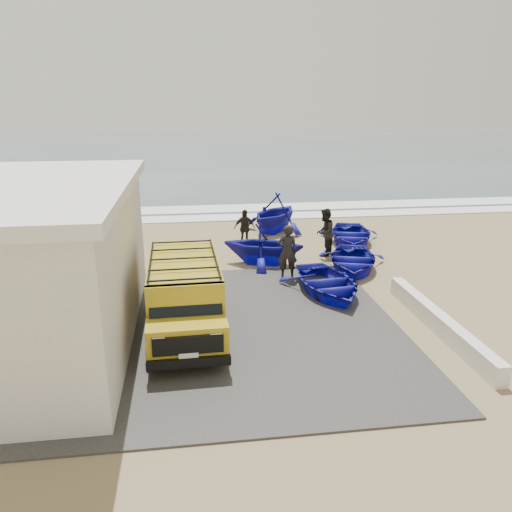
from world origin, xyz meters
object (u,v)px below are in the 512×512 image
boat_mid_left (263,244)px  boat_mid_right (350,235)px  van (185,294)px  boat_near_left (327,283)px  fisherman_middle (325,232)px  boat_far_left (275,213)px  parapet (439,322)px  fisherman_front (287,252)px  boat_near_right (352,260)px  fisherman_back (244,228)px

boat_mid_left → boat_mid_right: (4.40, 2.46, -0.44)m
van → boat_near_left: 5.28m
boat_mid_left → fisherman_middle: (2.71, 0.79, 0.17)m
van → boat_mid_right: bearing=46.4°
boat_mid_left → boat_far_left: (1.35, 5.04, 0.13)m
parapet → fisherman_front: size_ratio=2.98×
boat_near_right → boat_far_left: boat_far_left is taller
parapet → boat_near_right: (-0.69, 5.57, 0.11)m
boat_mid_left → fisherman_middle: 2.83m
boat_near_left → boat_near_right: 2.87m
parapet → boat_near_right: size_ratio=1.62×
parapet → boat_mid_right: 9.19m
van → boat_far_left: bearing=66.4°
boat_far_left → fisherman_front: bearing=-58.7°
boat_mid_right → boat_far_left: 4.03m
boat_near_left → fisherman_front: 2.12m
fisherman_middle → boat_mid_left: bearing=-41.9°
boat_near_right → parapet: bearing=-65.9°
boat_near_right → fisherman_back: (-3.73, 3.82, 0.45)m
parapet → fisherman_back: size_ratio=3.60×
boat_mid_left → fisherman_back: (-0.44, 2.67, -0.00)m
boat_mid_right → fisherman_front: (-3.79, -4.21, 0.60)m
fisherman_front → fisherman_back: (-1.06, 4.42, -0.17)m
boat_near_left → boat_far_left: 8.56m
boat_near_right → boat_mid_left: boat_mid_left is taller
boat_near_right → fisherman_middle: 2.12m
parapet → boat_far_left: boat_far_left is taller
parapet → boat_near_left: 3.98m
boat_far_left → fisherman_back: (-1.79, -2.37, -0.13)m
boat_far_left → fisherman_back: bearing=-89.5°
boat_mid_right → fisherman_back: bearing=-168.2°
parapet → boat_mid_right: size_ratio=1.55×
van → fisherman_front: van is taller
fisherman_middle → fisherman_back: 3.67m
boat_near_right → fisherman_back: fisherman_back is taller
van → boat_near_right: 7.90m
boat_mid_right → fisherman_back: 4.86m
parapet → fisherman_back: (-4.42, 9.39, 0.56)m
boat_mid_right → boat_near_right: bearing=-92.8°
boat_mid_right → boat_mid_left: bearing=-136.5°
boat_mid_left → fisherman_front: bearing=-140.9°
fisherman_front → boat_near_right: bearing=-159.7°
boat_near_right → boat_mid_left: bearing=177.8°
boat_mid_right → fisherman_back: (-4.84, 0.21, 0.43)m
boat_mid_right → fisherman_back: size_ratio=2.32×
parapet → van: van is taller
boat_near_left → boat_far_left: (-0.30, 8.54, 0.57)m
fisherman_front → fisherman_middle: bearing=-121.9°
fisherman_middle → boat_far_left: bearing=-130.3°
boat_mid_right → fisherman_middle: 2.45m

